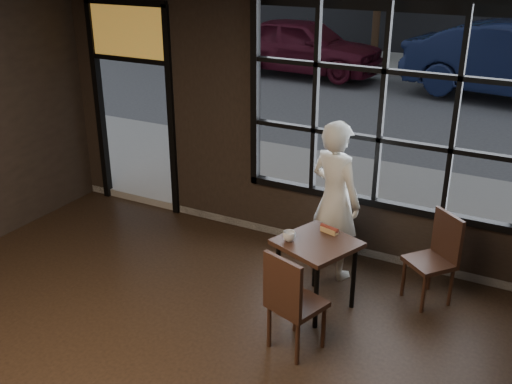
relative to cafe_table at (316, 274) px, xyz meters
The scene contains 10 objects.
window_frame 1.89m from the cafe_table, 81.55° to the left, with size 3.06×0.12×2.28m, color black.
stained_transom 3.89m from the cafe_table, 158.78° to the left, with size 1.20×0.06×0.70m, color orange.
street_asphalt 21.74m from the cafe_table, 92.69° to the left, with size 60.00×41.00×0.04m, color #545456.
cafe_table is the anchor object (origin of this frame).
chair_near 0.71m from the cafe_table, 80.96° to the right, with size 0.42×0.42×0.98m, color black.
chair_window 1.15m from the cafe_table, 32.78° to the left, with size 0.41×0.41×0.94m, color black.
man 0.87m from the cafe_table, 97.86° to the left, with size 0.63×0.42×1.73m, color silver.
hotdog 0.45m from the cafe_table, 81.54° to the left, with size 0.20×0.08×0.06m, color tan, non-canonical shape.
cup 0.49m from the cafe_table, 154.36° to the right, with size 0.12×0.12×0.10m, color silver.
maroon_car 10.92m from the cafe_table, 114.58° to the left, with size 1.71×4.24×1.44m, color #4A0F1E.
Camera 1 is at (2.90, -2.50, 3.40)m, focal length 42.00 mm.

